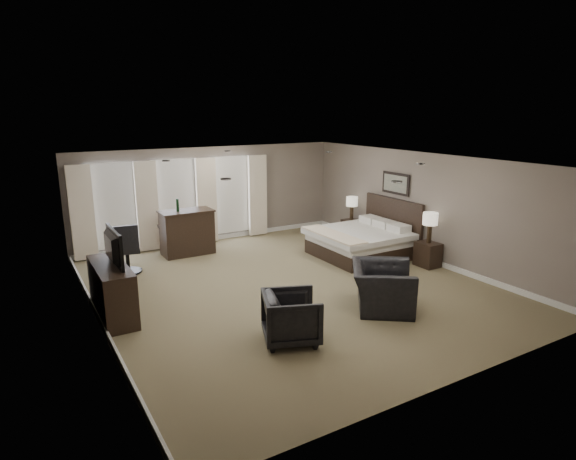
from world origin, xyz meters
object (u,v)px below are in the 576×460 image
dresser (112,291)px  bar_stool_left (165,239)px  armchair_near (382,280)px  tv (109,261)px  armchair_far (291,315)px  nightstand_near (428,254)px  nightstand_far (351,229)px  desk_chair (127,248)px  lamp_near (430,228)px  bar_stool_right (182,238)px  lamp_far (352,208)px  bar_counter (187,232)px  bed (359,230)px

dresser → bar_stool_left: (1.94, 3.31, -0.10)m
armchair_near → bar_stool_left: 5.96m
tv → armchair_far: 3.34m
nightstand_near → armchair_near: bearing=-152.8°
nightstand_near → dresser: 6.97m
nightstand_far → desk_chair: bearing=178.3°
nightstand_far → lamp_near: 2.97m
dresser → bar_stool_left: dresser is taller
nightstand_far → bar_stool_right: bearing=167.9°
armchair_near → lamp_far: bearing=5.3°
lamp_far → bar_counter: (-4.51, 0.90, -0.30)m
bed → bar_stool_left: bearing=146.8°
bar_stool_left → dresser: bearing=-120.4°
bed → bar_stool_right: (-3.73, 2.44, -0.27)m
armchair_near → armchair_far: armchair_near is taller
bar_stool_right → desk_chair: bearing=-152.4°
nightstand_near → lamp_near: bearing=0.0°
bar_stool_left → bar_counter: bearing=-34.2°
dresser → armchair_far: size_ratio=1.88×
armchair_near → dresser: bearing=100.5°
bar_counter → bar_stool_left: 0.61m
lamp_near → armchair_far: 4.97m
nightstand_near → desk_chair: desk_chair is taller
nightstand_far → bar_stool_right: size_ratio=0.64×
nightstand_near → tv: 7.01m
armchair_near → bar_stool_left: bearing=60.6°
nightstand_near → nightstand_far: nightstand_near is taller
lamp_far → bar_counter: lamp_far is taller
nightstand_far → tv: tv is taller
bed → bar_counter: (-3.62, 2.35, -0.11)m
nightstand_near → armchair_far: bearing=-161.2°
nightstand_near → armchair_near: (-2.57, -1.32, 0.26)m
bar_counter → tv: bearing=-128.9°
nightstand_far → armchair_far: (-4.68, -4.49, 0.17)m
tv → armchair_near: tv is taller
armchair_far → bar_stool_right: size_ratio=1.05×
lamp_far → armchair_near: 4.95m
armchair_far → lamp_near: bearing=-49.8°
lamp_far → tv: 7.23m
bar_counter → armchair_far: bearing=-91.8°
nightstand_near → armchair_far: armchair_far is taller
tv → nightstand_near: bearing=-96.7°
bed → bar_counter: bed is taller
bar_stool_right → armchair_far: bearing=-90.6°
bed → bar_counter: size_ratio=1.64×
armchair_near → bar_stool_left: armchair_near is taller
bed → armchair_near: (-1.68, -2.77, -0.14)m
lamp_near → lamp_far: lamp_near is taller
dresser → armchair_near: (4.35, -2.14, 0.07)m
bar_stool_left → desk_chair: 1.58m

